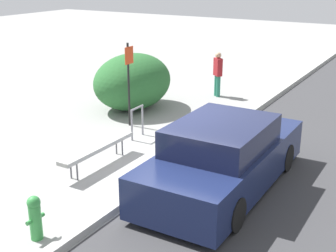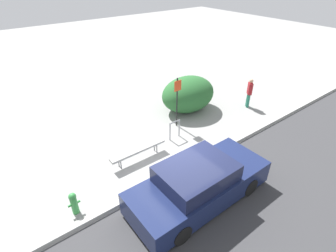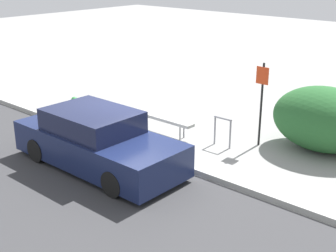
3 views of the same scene
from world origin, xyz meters
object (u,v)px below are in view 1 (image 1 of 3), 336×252
object	(u,v)px
parked_car_near	(224,158)
fire_hydrant	(35,216)
sign_post	(129,77)
bike_rack	(137,119)
bench	(98,148)
pedestrian	(218,73)

from	to	relation	value
parked_car_near	fire_hydrant	bearing A→B (deg)	150.29
fire_hydrant	sign_post	bearing A→B (deg)	19.97
sign_post	parked_car_near	world-z (taller)	sign_post
parked_car_near	bike_rack	bearing A→B (deg)	63.29
bike_rack	fire_hydrant	size ratio (longest dim) A/B	1.08
bike_rack	parked_car_near	xyz separation A→B (m)	(-1.55, -3.10, 0.15)
sign_post	bike_rack	bearing A→B (deg)	-134.13
fire_hydrant	parked_car_near	distance (m)	3.73
bench	sign_post	world-z (taller)	sign_post
fire_hydrant	parked_car_near	bearing A→B (deg)	-29.51
bike_rack	pedestrian	size ratio (longest dim) A/B	0.55
bench	pedestrian	world-z (taller)	pedestrian
pedestrian	parked_car_near	world-z (taller)	pedestrian
fire_hydrant	parked_car_near	xyz separation A→B (m)	(3.24, -1.83, 0.24)
sign_post	fire_hydrant	bearing A→B (deg)	-160.03
bike_rack	sign_post	bearing A→B (deg)	45.87
bike_rack	parked_car_near	bearing A→B (deg)	-116.51
bench	fire_hydrant	world-z (taller)	fire_hydrant
sign_post	parked_car_near	bearing A→B (deg)	-120.48
sign_post	bench	bearing A→B (deg)	-159.23
bench	pedestrian	bearing A→B (deg)	2.38
bench	fire_hydrant	bearing A→B (deg)	-160.51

